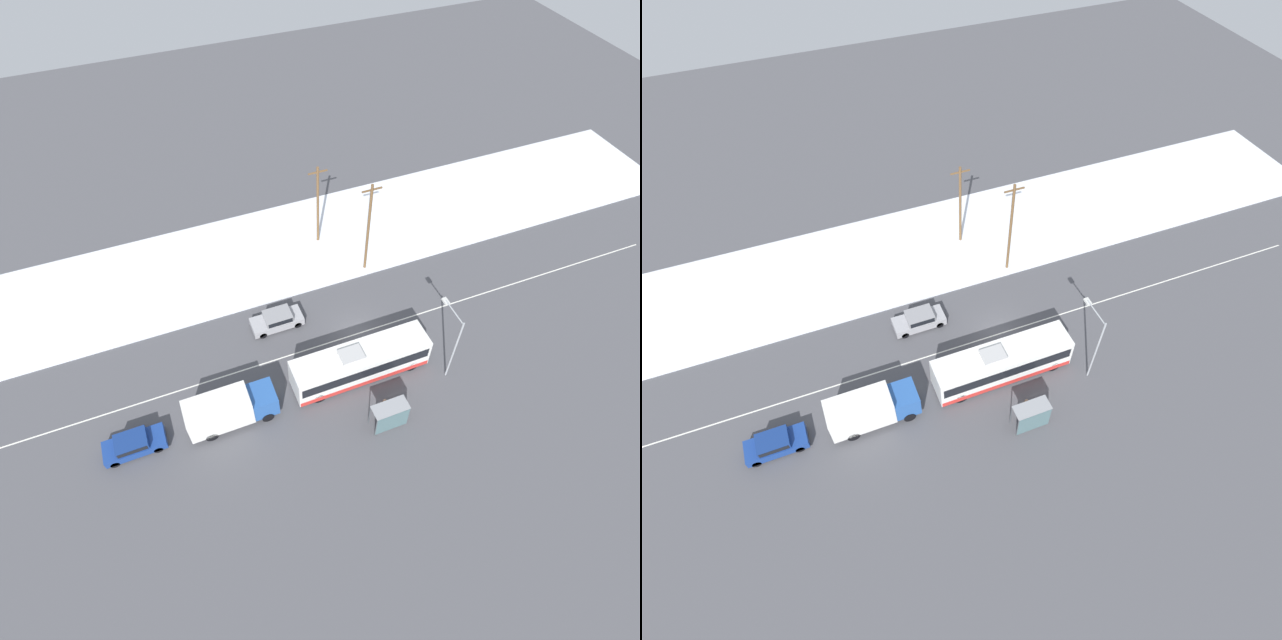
{
  "view_description": "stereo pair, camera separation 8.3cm",
  "coord_description": "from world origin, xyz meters",
  "views": [
    {
      "loc": [
        -12.27,
        -22.49,
        33.54
      ],
      "look_at": [
        -2.82,
        1.49,
        1.4
      ],
      "focal_mm": 28.0,
      "sensor_mm": 36.0,
      "label": 1
    },
    {
      "loc": [
        -12.19,
        -22.53,
        33.54
      ],
      "look_at": [
        -2.82,
        1.49,
        1.4
      ],
      "focal_mm": 28.0,
      "sensor_mm": 36.0,
      "label": 2
    }
  ],
  "objects": [
    {
      "name": "ground_plane",
      "position": [
        0.0,
        0.0,
        0.0
      ],
      "size": [
        120.0,
        120.0,
        0.0
      ],
      "primitive_type": "plane",
      "color": "#4C4C51"
    },
    {
      "name": "snow_lot",
      "position": [
        0.0,
        12.17,
        0.06
      ],
      "size": [
        80.0,
        12.39,
        0.12
      ],
      "color": "silver",
      "rests_on": "ground_plane"
    },
    {
      "name": "lane_marking_center",
      "position": [
        0.0,
        0.0,
        0.0
      ],
      "size": [
        60.0,
        0.12,
        0.0
      ],
      "color": "silver",
      "rests_on": "ground_plane"
    },
    {
      "name": "city_bus",
      "position": [
        -1.53,
        -3.67,
        1.55
      ],
      "size": [
        10.85,
        2.57,
        3.17
      ],
      "color": "white",
      "rests_on": "ground_plane"
    },
    {
      "name": "box_truck",
      "position": [
        -11.96,
        -3.88,
        1.59
      ],
      "size": [
        6.57,
        2.3,
        2.87
      ],
      "color": "silver",
      "rests_on": "ground_plane"
    },
    {
      "name": "sedan_car",
      "position": [
        -5.98,
        3.32,
        0.82
      ],
      "size": [
        4.37,
        1.8,
        1.51
      ],
      "rotation": [
        0.0,
        0.0,
        3.14
      ],
      "color": "#9E9EA3",
      "rests_on": "ground_plane"
    },
    {
      "name": "parked_car_near_truck",
      "position": [
        -18.93,
        -3.62,
        0.78
      ],
      "size": [
        4.3,
        1.8,
        1.43
      ],
      "color": "navy",
      "rests_on": "ground_plane"
    },
    {
      "name": "pedestrian_at_stop",
      "position": [
        -1.27,
        -7.45,
        1.1
      ],
      "size": [
        0.65,
        0.29,
        1.8
      ],
      "color": "#23232D",
      "rests_on": "ground_plane"
    },
    {
      "name": "bus_shelter",
      "position": [
        -1.37,
        -8.66,
        1.67
      ],
      "size": [
        2.64,
        1.2,
        2.4
      ],
      "color": "gray",
      "rests_on": "ground_plane"
    },
    {
      "name": "streetlamp",
      "position": [
        4.82,
        -5.69,
        4.24
      ],
      "size": [
        0.36,
        2.76,
        6.56
      ],
      "color": "#9EA3A8",
      "rests_on": "ground_plane"
    },
    {
      "name": "utility_pole_roadside",
      "position": [
        3.81,
        6.87,
        4.87
      ],
      "size": [
        1.8,
        0.24,
        9.36
      ],
      "color": "brown",
      "rests_on": "ground_plane"
    },
    {
      "name": "utility_pole_snowlot",
      "position": [
        1.12,
        12.02,
        4.38
      ],
      "size": [
        1.8,
        0.24,
        8.39
      ],
      "color": "brown",
      "rests_on": "ground_plane"
    }
  ]
}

